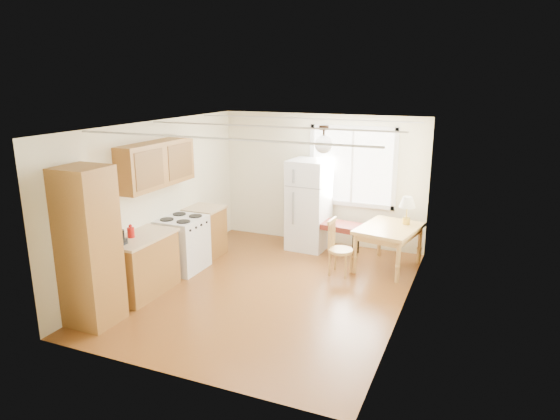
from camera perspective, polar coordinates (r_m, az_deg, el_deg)
The scene contains 11 objects.
room_shell at distance 7.35m, azimuth -1.33°, elevation -0.11°, with size 4.60×5.60×2.62m.
kitchen_run at distance 7.81m, azimuth -14.84°, elevation -2.85°, with size 0.65×3.40×2.20m.
window_unit at distance 9.38m, azimuth 8.27°, elevation 4.93°, with size 1.64×0.05×1.51m.
pendant_light at distance 7.28m, azimuth 5.01°, elevation 7.60°, with size 0.26×0.26×0.40m.
refrigerator at distance 9.34m, azimuth 3.31°, elevation 0.61°, with size 0.74×0.75×1.69m.
bench at distance 9.21m, azimuth 5.46°, elevation -1.69°, with size 1.35×0.69×0.60m.
dining_table at distance 8.58m, azimuth 12.35°, elevation -2.54°, with size 1.08×1.32×0.73m.
chair at distance 8.24m, azimuth 6.41°, elevation -3.83°, with size 0.40×0.40×0.91m.
table_lamp at distance 8.68m, azimuth 14.34°, elevation 0.64°, with size 0.28×0.28×0.48m.
coffee_maker at distance 7.25m, azimuth -18.24°, elevation -2.89°, with size 0.20×0.25×0.37m.
kettle at distance 7.57m, azimuth -16.68°, elevation -2.42°, with size 0.10×0.10×0.20m.
Camera 1 is at (2.92, -6.47, 3.17)m, focal length 32.00 mm.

